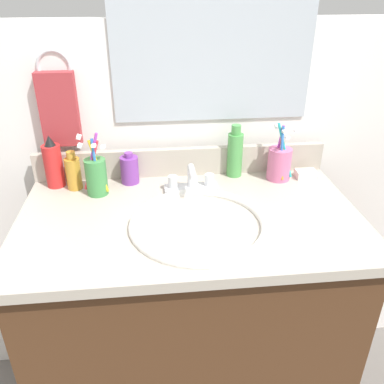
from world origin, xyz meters
TOP-DOWN VIEW (x-y plane):
  - vanity_cabinet at (0.00, 0.00)m, footprint 0.89×0.50m
  - countertop at (0.00, 0.00)m, footprint 0.92×0.54m
  - backsplash at (0.00, 0.26)m, footprint 0.92×0.02m
  - back_wall at (0.00, 0.32)m, footprint 2.02×0.04m
  - mirror_panel at (0.10, 0.30)m, footprint 0.60×0.01m
  - towel_ring at (-0.36, 0.30)m, footprint 0.10×0.01m
  - hand_towel at (-0.36, 0.28)m, footprint 0.11×0.04m
  - sink_basin at (0.02, -0.05)m, footprint 0.36×0.36m
  - faucet at (0.02, 0.14)m, footprint 0.16×0.10m
  - bottle_cream_purple at (-0.16, 0.22)m, footprint 0.06×0.06m
  - bottle_toner_green at (0.17, 0.23)m, footprint 0.05×0.05m
  - bottle_oil_amber at (-0.33, 0.19)m, footprint 0.05×0.05m
  - bottle_spray_red at (-0.39, 0.22)m, footprint 0.05×0.05m
  - cup_pink at (0.30, 0.19)m, footprint 0.08×0.08m
  - cup_green at (-0.26, 0.15)m, footprint 0.08×0.06m
  - soap_bar at (0.39, 0.19)m, footprint 0.06×0.04m

SIDE VIEW (x-z plane):
  - vanity_cabinet at x=0.00m, z-range 0.00..0.81m
  - back_wall at x=0.00m, z-range 0.00..1.30m
  - sink_basin at x=0.02m, z-range 0.75..0.86m
  - countertop at x=0.00m, z-range 0.81..0.83m
  - soap_bar at x=0.39m, z-range 0.83..0.86m
  - faucet at x=0.02m, z-range 0.82..0.90m
  - bottle_cream_purple at x=-0.16m, z-range 0.83..0.93m
  - backsplash at x=0.00m, z-range 0.83..0.92m
  - bottle_oil_amber at x=-0.33m, z-range 0.83..0.95m
  - cup_pink at x=0.30m, z-range 0.80..0.98m
  - cup_green at x=-0.26m, z-range 0.80..0.99m
  - bottle_spray_red at x=-0.39m, z-range 0.82..0.99m
  - bottle_toner_green at x=0.17m, z-range 0.82..0.99m
  - hand_towel at x=-0.36m, z-range 0.94..1.16m
  - towel_ring at x=-0.36m, z-range 1.12..1.22m
  - mirror_panel at x=0.10m, z-range 1.00..1.56m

